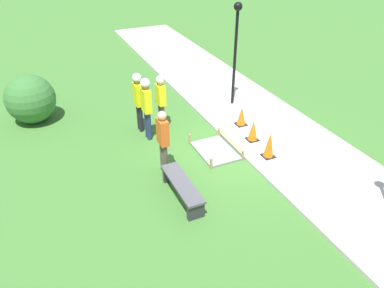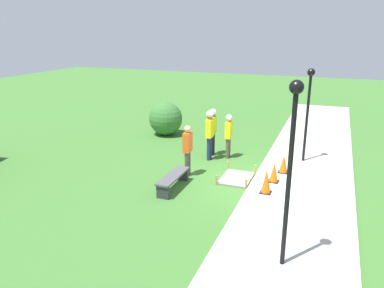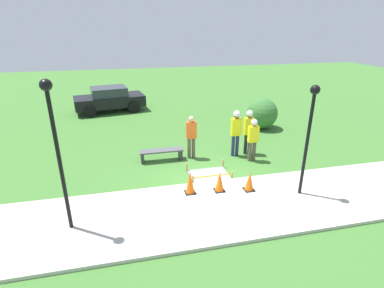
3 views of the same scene
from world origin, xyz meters
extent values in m
plane|color=#3D702D|center=(0.00, 0.00, 0.00)|extent=(60.00, 60.00, 0.00)
cube|color=#BCB7AD|center=(0.00, -1.59, 0.05)|extent=(28.00, 3.18, 0.10)
cube|color=gray|center=(0.21, 0.57, 0.03)|extent=(1.42, 1.00, 0.06)
cube|color=tan|center=(-0.50, 0.07, 0.17)|extent=(0.05, 0.05, 0.34)
cube|color=tan|center=(0.92, 0.07, 0.17)|extent=(0.05, 0.05, 0.34)
cube|color=tan|center=(-0.50, 1.07, 0.17)|extent=(0.05, 0.05, 0.34)
cube|color=tan|center=(0.92, 1.07, 0.17)|extent=(0.05, 0.05, 0.34)
cube|color=yellow|center=(0.21, 0.07, 0.25)|extent=(1.42, 0.00, 0.04)
cube|color=black|center=(-0.75, -0.61, 0.11)|extent=(0.34, 0.34, 0.02)
cone|color=orange|center=(-0.75, -0.61, 0.49)|extent=(0.29, 0.29, 0.74)
cube|color=black|center=(0.21, -0.69, 0.11)|extent=(0.34, 0.34, 0.02)
cone|color=orange|center=(0.21, -0.69, 0.44)|extent=(0.29, 0.29, 0.63)
cube|color=black|center=(1.17, -0.86, 0.11)|extent=(0.34, 0.34, 0.02)
cone|color=orange|center=(1.17, -0.86, 0.43)|extent=(0.29, 0.29, 0.61)
cube|color=#2D2D33|center=(-2.06, 2.26, 0.20)|extent=(0.12, 0.40, 0.41)
cube|color=#2D2D33|center=(-0.52, 2.26, 0.20)|extent=(0.12, 0.40, 0.41)
cube|color=#4C4C51|center=(-1.29, 2.26, 0.44)|extent=(1.74, 0.44, 0.06)
cylinder|color=black|center=(2.27, 2.14, 0.44)|extent=(0.14, 0.14, 0.89)
cylinder|color=black|center=(2.45, 2.14, 0.44)|extent=(0.14, 0.14, 0.89)
cube|color=yellow|center=(2.36, 2.14, 1.24)|extent=(0.40, 0.22, 0.70)
sphere|color=brown|center=(2.36, 2.14, 1.71)|extent=(0.24, 0.24, 0.24)
sphere|color=white|center=(2.36, 2.14, 1.77)|extent=(0.28, 0.28, 0.28)
cylinder|color=brown|center=(2.17, 1.45, 0.41)|extent=(0.14, 0.14, 0.82)
cylinder|color=brown|center=(2.35, 1.45, 0.41)|extent=(0.14, 0.14, 0.82)
cube|color=yellow|center=(2.26, 1.45, 1.14)|extent=(0.40, 0.22, 0.65)
sphere|color=#A37A5B|center=(2.26, 1.45, 1.57)|extent=(0.22, 0.22, 0.22)
sphere|color=white|center=(2.26, 1.45, 1.63)|extent=(0.25, 0.25, 0.25)
cylinder|color=navy|center=(1.69, 2.07, 0.45)|extent=(0.14, 0.14, 0.91)
cylinder|color=navy|center=(1.87, 2.07, 0.45)|extent=(0.14, 0.14, 0.91)
cube|color=yellow|center=(1.78, 2.07, 1.27)|extent=(0.40, 0.22, 0.72)
sphere|color=brown|center=(1.78, 2.07, 1.75)|extent=(0.25, 0.25, 0.25)
sphere|color=white|center=(1.78, 2.07, 1.82)|extent=(0.28, 0.28, 0.28)
cylinder|color=brown|center=(-0.15, 2.25, 0.44)|extent=(0.14, 0.14, 0.87)
cylinder|color=brown|center=(0.03, 2.25, 0.44)|extent=(0.14, 0.14, 0.87)
cube|color=#E55B1E|center=(-0.06, 2.25, 1.22)|extent=(0.40, 0.22, 0.69)
sphere|color=tan|center=(-0.06, 2.25, 1.68)|extent=(0.24, 0.24, 0.24)
cylinder|color=black|center=(2.69, -1.40, 1.72)|extent=(0.10, 0.10, 3.24)
sphere|color=black|center=(2.69, -1.40, 3.44)|extent=(0.28, 0.28, 0.28)
cylinder|color=black|center=(-4.24, -1.60, 1.95)|extent=(0.10, 0.10, 3.71)
sphere|color=black|center=(-4.24, -1.60, 3.90)|extent=(0.28, 0.28, 0.28)
sphere|color=#387033|center=(4.42, 5.17, 0.80)|extent=(1.60, 1.60, 1.60)
camera|label=1|loc=(-7.85, 4.98, 5.96)|focal=35.00mm
camera|label=2|loc=(-11.41, -2.29, 4.96)|focal=35.00mm
camera|label=3|loc=(-2.56, -8.78, 5.16)|focal=28.00mm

